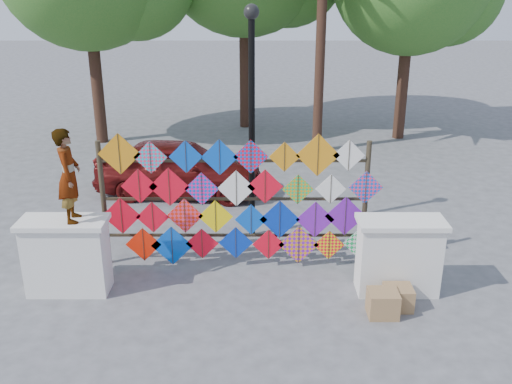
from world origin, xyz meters
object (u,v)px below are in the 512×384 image
(kite_rack, at_px, (239,203))
(sedan, at_px, (179,167))
(lamppost, at_px, (252,103))
(vendor_woman, at_px, (69,175))

(kite_rack, distance_m, sedan, 3.96)
(lamppost, bearing_deg, kite_rack, -99.99)
(kite_rack, xyz_separation_m, sedan, (-1.51, 3.62, -0.54))
(vendor_woman, height_order, sedan, vendor_woman)
(kite_rack, bearing_deg, sedan, 112.69)
(kite_rack, height_order, vendor_woman, vendor_woman)
(sedan, relative_size, lamppost, 0.88)
(vendor_woman, height_order, lamppost, lamppost)
(kite_rack, height_order, sedan, kite_rack)
(vendor_woman, relative_size, lamppost, 0.34)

